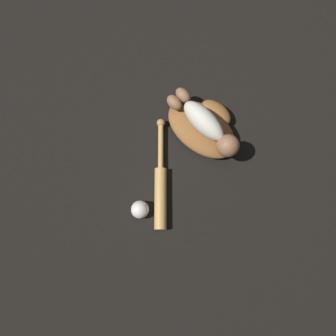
{
  "coord_description": "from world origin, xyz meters",
  "views": [
    {
      "loc": [
        0.32,
        -0.46,
        1.35
      ],
      "look_at": [
        0.07,
        -0.24,
        0.06
      ],
      "focal_mm": 35.0,
      "sensor_mm": 36.0,
      "label": 1
    }
  ],
  "objects": [
    {
      "name": "baseball",
      "position": [
        0.12,
        -0.44,
        0.04
      ],
      "size": [
        0.07,
        0.07,
        0.07
      ],
      "color": "white",
      "rests_on": "ground"
    },
    {
      "name": "baseball_bat",
      "position": [
        0.1,
        -0.31,
        0.03
      ],
      "size": [
        0.38,
        0.34,
        0.05
      ],
      "color": "tan",
      "rests_on": "ground"
    },
    {
      "name": "baby_figure",
      "position": [
        0.05,
        -0.01,
        0.12
      ],
      "size": [
        0.37,
        0.1,
        0.1
      ],
      "color": "silver",
      "rests_on": "baseball_glove"
    },
    {
      "name": "baseball_glove",
      "position": [
        0.03,
        0.0,
        0.04
      ],
      "size": [
        0.36,
        0.28,
        0.07
      ],
      "color": "#935B2D",
      "rests_on": "ground"
    },
    {
      "name": "ground_plane",
      "position": [
        0.0,
        0.0,
        0.0
      ],
      "size": [
        6.0,
        6.0,
        0.0
      ],
      "primitive_type": "plane",
      "color": "black"
    }
  ]
}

